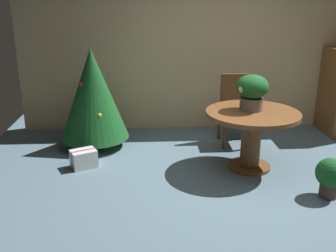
# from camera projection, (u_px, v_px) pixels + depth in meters

# --- Properties ---
(ground_plane) EXTENTS (6.60, 6.60, 0.00)m
(ground_plane) POSITION_uv_depth(u_px,v_px,m) (240.00, 187.00, 4.42)
(ground_plane) COLOR slate
(back_wall_panel) EXTENTS (6.00, 0.10, 2.60)m
(back_wall_panel) POSITION_uv_depth(u_px,v_px,m) (212.00, 47.00, 6.09)
(back_wall_panel) COLOR tan
(back_wall_panel) RESTS_ON ground_plane
(round_dining_table) EXTENTS (1.13, 1.13, 0.74)m
(round_dining_table) POSITION_uv_depth(u_px,v_px,m) (252.00, 128.00, 4.76)
(round_dining_table) COLOR brown
(round_dining_table) RESTS_ON ground_plane
(flower_vase) EXTENTS (0.39, 0.39, 0.43)m
(flower_vase) POSITION_uv_depth(u_px,v_px,m) (252.00, 90.00, 4.68)
(flower_vase) COLOR #665B51
(flower_vase) RESTS_ON round_dining_table
(wooden_chair_far) EXTENTS (0.44, 0.45, 0.99)m
(wooden_chair_far) POSITION_uv_depth(u_px,v_px,m) (235.00, 106.00, 5.65)
(wooden_chair_far) COLOR brown
(wooden_chair_far) RESTS_ON ground_plane
(holiday_tree) EXTENTS (0.95, 0.95, 1.40)m
(holiday_tree) POSITION_uv_depth(u_px,v_px,m) (93.00, 94.00, 5.40)
(holiday_tree) COLOR brown
(holiday_tree) RESTS_ON ground_plane
(gift_box_cream) EXTENTS (0.37, 0.33, 0.23)m
(gift_box_cream) POSITION_uv_depth(u_px,v_px,m) (84.00, 159.00, 4.91)
(gift_box_cream) COLOR silver
(gift_box_cream) RESTS_ON ground_plane
(potted_plant) EXTENTS (0.32, 0.32, 0.44)m
(potted_plant) POSITION_uv_depth(u_px,v_px,m) (330.00, 175.00, 4.13)
(potted_plant) COLOR #4C382D
(potted_plant) RESTS_ON ground_plane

